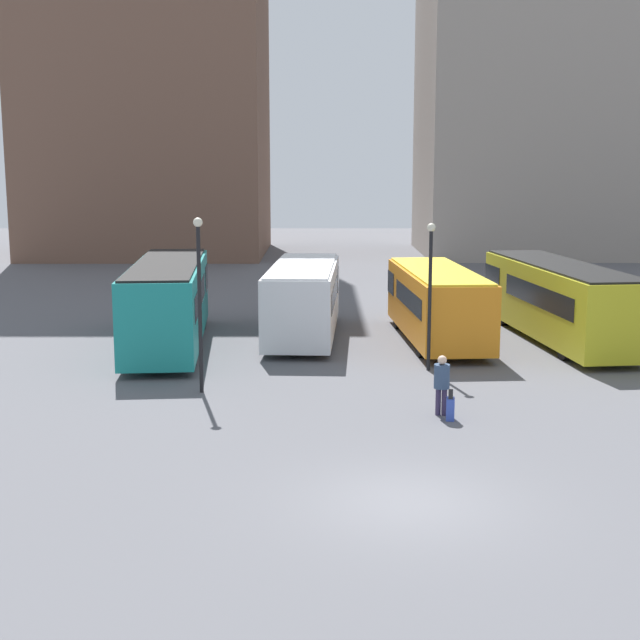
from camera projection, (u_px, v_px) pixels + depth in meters
ground_plane at (408, 502)px, 18.25m from camera, size 160.00×160.00×0.00m
building_block_left at (146, 7)px, 66.57m from camera, size 17.38×15.34×36.92m
building_block_right at (583, 36)px, 66.94m from camera, size 23.92×14.31×32.75m
bus_0 at (168, 301)px, 33.72m from camera, size 3.44×11.27×3.22m
bus_1 at (303, 298)px, 35.48m from camera, size 3.00×9.32×2.94m
bus_2 at (436, 302)px, 34.70m from camera, size 3.16×9.37×2.83m
bus_3 at (558, 298)px, 34.93m from camera, size 3.78×11.63×3.03m
traveler at (441, 380)px, 24.41m from camera, size 0.49×0.49×1.68m
suitcase at (450, 409)px, 24.05m from camera, size 0.27×0.36×0.89m
lamp_post_1 at (430, 283)px, 29.44m from camera, size 0.28×0.28×4.94m
lamp_post_2 at (199, 290)px, 26.50m from camera, size 0.28×0.28×5.29m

